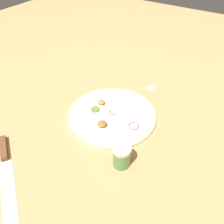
{
  "coord_description": "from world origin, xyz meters",
  "views": [
    {
      "loc": [
        0.54,
        0.35,
        0.6
      ],
      "look_at": [
        0.0,
        0.0,
        0.02
      ],
      "focal_mm": 35.0,
      "sensor_mm": 36.0,
      "label": 1
    }
  ],
  "objects_px": {
    "spice_jar": "(122,156)",
    "loose_cap": "(151,88)",
    "pizza": "(112,115)",
    "knife": "(5,163)"
  },
  "relations": [
    {
      "from": "pizza",
      "to": "spice_jar",
      "type": "distance_m",
      "value": 0.23
    },
    {
      "from": "pizza",
      "to": "loose_cap",
      "type": "distance_m",
      "value": 0.26
    },
    {
      "from": "spice_jar",
      "to": "loose_cap",
      "type": "xyz_separation_m",
      "value": [
        -0.43,
        -0.1,
        -0.04
      ]
    },
    {
      "from": "pizza",
      "to": "loose_cap",
      "type": "height_order",
      "value": "pizza"
    },
    {
      "from": "spice_jar",
      "to": "knife",
      "type": "bearing_deg",
      "value": -57.23
    },
    {
      "from": "spice_jar",
      "to": "loose_cap",
      "type": "bearing_deg",
      "value": -167.17
    },
    {
      "from": "pizza",
      "to": "knife",
      "type": "distance_m",
      "value": 0.41
    },
    {
      "from": "pizza",
      "to": "loose_cap",
      "type": "xyz_separation_m",
      "value": [
        -0.26,
        0.05,
        -0.0
      ]
    },
    {
      "from": "pizza",
      "to": "knife",
      "type": "relative_size",
      "value": 1.19
    },
    {
      "from": "loose_cap",
      "to": "pizza",
      "type": "bearing_deg",
      "value": -11.06
    }
  ]
}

